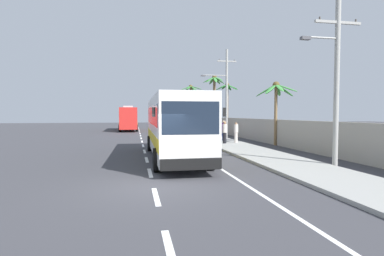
{
  "coord_description": "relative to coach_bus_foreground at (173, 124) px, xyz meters",
  "views": [
    {
      "loc": [
        -0.6,
        -10.46,
        2.49
      ],
      "look_at": [
        2.61,
        6.32,
        1.7
      ],
      "focal_mm": 27.87,
      "sensor_mm": 36.0,
      "label": 1
    }
  ],
  "objects": [
    {
      "name": "pedestrian_far_walk",
      "position": [
        4.96,
        6.24,
        -0.83
      ],
      "size": [
        0.36,
        0.36,
        1.79
      ],
      "rotation": [
        0.0,
        0.0,
        0.47
      ],
      "color": "black",
      "rests_on": "sidewalk_kerb"
    },
    {
      "name": "boundary_wall",
      "position": [
        9.07,
        7.66,
        -0.88
      ],
      "size": [
        0.24,
        60.0,
        2.07
      ],
      "primitive_type": "cube",
      "color": "#9E998E",
      "rests_on": "ground"
    },
    {
      "name": "palm_fourth",
      "position": [
        7.04,
        17.18,
        2.99
      ],
      "size": [
        2.64,
        2.61,
        7.09
      ],
      "color": "brown",
      "rests_on": "ground"
    },
    {
      "name": "sidewalk_kerb",
      "position": [
        5.27,
        3.66,
        -1.85
      ],
      "size": [
        3.2,
        90.0,
        0.14
      ],
      "primitive_type": "cube",
      "color": "#999993",
      "rests_on": "ground"
    },
    {
      "name": "coach_bus_far_lane",
      "position": [
        -3.18,
        29.57,
        0.01
      ],
      "size": [
        3.04,
        10.75,
        3.71
      ],
      "color": "red",
      "rests_on": "ground"
    },
    {
      "name": "utility_pole_nearest",
      "position": [
        7.04,
        -4.38,
        2.51
      ],
      "size": [
        3.02,
        0.24,
        8.33
      ],
      "color": "#9E9E99",
      "rests_on": "ground"
    },
    {
      "name": "palm_farthest",
      "position": [
        9.43,
        19.78,
        2.67
      ],
      "size": [
        2.97,
        3.01,
        6.49
      ],
      "color": "brown",
      "rests_on": "ground"
    },
    {
      "name": "ground_plane",
      "position": [
        -1.53,
        -6.34,
        -1.92
      ],
      "size": [
        160.0,
        160.0,
        0.0
      ],
      "primitive_type": "plane",
      "color": "#3A3A3F"
    },
    {
      "name": "pedestrian_midwalk",
      "position": [
        5.75,
        9.08,
        -0.84
      ],
      "size": [
        0.36,
        0.36,
        1.78
      ],
      "rotation": [
        0.0,
        0.0,
        3.85
      ],
      "color": "navy",
      "rests_on": "sidewalk_kerb"
    },
    {
      "name": "utility_pole_mid",
      "position": [
        7.22,
        13.28,
        2.99
      ],
      "size": [
        3.79,
        0.24,
        9.24
      ],
      "color": "#9E9E99",
      "rests_on": "ground"
    },
    {
      "name": "motorcycle_beside_bus",
      "position": [
        2.37,
        8.36,
        -1.28
      ],
      "size": [
        0.56,
        1.96,
        1.55
      ],
      "color": "black",
      "rests_on": "ground"
    },
    {
      "name": "pedestrian_near_kerb",
      "position": [
        6.07,
        6.69,
        -0.88
      ],
      "size": [
        0.36,
        0.36,
        1.72
      ],
      "rotation": [
        0.0,
        0.0,
        0.47
      ],
      "color": "beige",
      "rests_on": "sidewalk_kerb"
    },
    {
      "name": "palm_third",
      "position": [
        6.58,
        29.83,
        2.92
      ],
      "size": [
        3.63,
        3.37,
        7.17
      ],
      "color": "brown",
      "rests_on": "ground"
    },
    {
      "name": "coach_bus_foreground",
      "position": [
        0.0,
        0.0,
        0.0
      ],
      "size": [
        2.9,
        11.48,
        3.68
      ],
      "color": "white",
      "rests_on": "ground"
    },
    {
      "name": "palm_nearest",
      "position": [
        7.53,
        25.68,
        2.37
      ],
      "size": [
        3.31,
        3.27,
        5.96
      ],
      "color": "brown",
      "rests_on": "ground"
    },
    {
      "name": "palm_second",
      "position": [
        8.91,
        5.26,
        2.03
      ],
      "size": [
        3.11,
        3.48,
        5.09
      ],
      "color": "brown",
      "rests_on": "ground"
    },
    {
      "name": "lane_markings",
      "position": [
        0.46,
        8.01,
        -1.91
      ],
      "size": [
        3.37,
        71.0,
        0.01
      ],
      "color": "white",
      "rests_on": "ground"
    }
  ]
}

